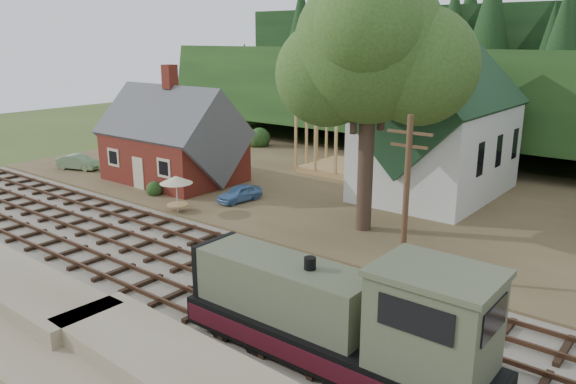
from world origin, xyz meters
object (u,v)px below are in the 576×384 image
Objects in this scene: locomotive at (343,321)px; car_blue at (240,193)px; car_green at (78,162)px; patio_set at (176,181)px.

car_blue is at bearing 142.71° from locomotive.
locomotive is 2.97× the size of car_green.
locomotive is 36.10m from car_green.
car_blue is 1.42× the size of patio_set.
locomotive is at bearing -24.90° from patio_set.
patio_set reaches higher than car_green.
car_green is (-34.28, 11.26, -1.12)m from locomotive.
car_green is (-17.58, -1.46, 0.06)m from car_blue.
car_green reaches higher than car_blue.
locomotive is 20.19m from patio_set.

